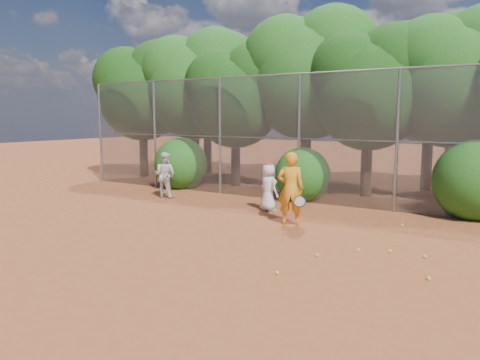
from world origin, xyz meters
The scene contains 24 objects.
ground centered at (0.00, 0.00, 0.00)m, with size 80.00×80.00×0.00m, color brown.
fence_back centered at (-0.12, 6.00, 2.05)m, with size 20.05×0.09×4.03m.
tree_0 centered at (-9.44, 8.04, 3.93)m, with size 4.38×3.81×6.00m.
tree_1 centered at (-6.94, 8.54, 4.16)m, with size 4.64×4.03×6.35m.
tree_2 centered at (-4.45, 7.83, 3.58)m, with size 3.99×3.47×5.47m.
tree_3 centered at (-1.94, 8.84, 4.40)m, with size 4.89×4.26×6.70m.
tree_4 centered at (0.55, 8.24, 3.76)m, with size 4.19×3.64×5.73m.
tree_5 centered at (3.06, 9.04, 4.05)m, with size 4.51×3.92×6.17m.
tree_9 centered at (-7.94, 10.84, 4.34)m, with size 4.83×4.20×6.62m.
tree_10 centered at (-2.93, 11.05, 4.63)m, with size 5.15×4.48×7.06m.
tree_11 centered at (2.06, 10.64, 4.16)m, with size 4.64×4.03×6.35m.
bush_0 centered at (-6.00, 6.30, 1.00)m, with size 2.00×2.00×2.00m, color #1A4F13.
bush_1 centered at (-1.00, 6.30, 0.90)m, with size 1.80×1.80×1.80m, color #1A4F13.
bush_2 centered at (4.00, 6.30, 1.10)m, with size 2.20×2.20×2.20m, color #1A4F13.
player_yellow centered at (0.17, 3.00, 0.91)m, with size 0.91×0.67×1.83m.
player_teen centered at (-1.08, 4.18, 0.69)m, with size 0.79×0.67×1.39m.
player_white centered at (-5.10, 4.35, 0.76)m, with size 0.89×0.79×1.52m.
ball_0 centered at (2.39, 1.55, 0.03)m, with size 0.07×0.07×0.07m, color #CAE429.
ball_1 centered at (2.95, 1.82, 0.03)m, with size 0.07×0.07×0.07m, color #CAE429.
ball_2 centered at (1.82, 0.79, 0.03)m, with size 0.07×0.07×0.07m, color #CAE429.
ball_3 centered at (3.62, 1.81, 0.03)m, with size 0.07×0.07×0.07m, color #CAE429.
ball_4 centered at (1.64, -0.53, 0.03)m, with size 0.07×0.07×0.07m, color #CAE429.
ball_5 centered at (2.63, 4.25, 0.03)m, with size 0.07×0.07×0.07m, color #CAE429.
ball_6 centered at (3.91, 0.55, 0.03)m, with size 0.07×0.07×0.07m, color #CAE429.
Camera 1 is at (5.19, -7.44, 2.71)m, focal length 35.00 mm.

